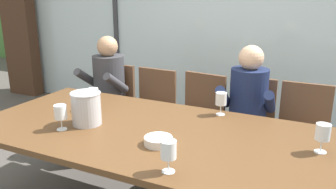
% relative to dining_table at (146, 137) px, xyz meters
% --- Properties ---
extents(ground, '(14.00, 14.00, 0.00)m').
position_rel_dining_table_xyz_m(ground, '(0.00, 1.00, -0.67)').
color(ground, '#4C4742').
extents(window_glass_panel, '(7.61, 0.03, 2.60)m').
position_rel_dining_table_xyz_m(window_glass_panel, '(0.00, 2.24, 0.63)').
color(window_glass_panel, silver).
rests_on(window_glass_panel, ground).
extents(window_mullion_left, '(0.06, 0.06, 2.60)m').
position_rel_dining_table_xyz_m(window_mullion_left, '(-1.71, 2.22, 0.63)').
color(window_mullion_left, '#38383D').
rests_on(window_mullion_left, ground).
extents(hillside_vineyard, '(13.61, 2.40, 2.07)m').
position_rel_dining_table_xyz_m(hillside_vineyard, '(0.00, 5.37, 0.36)').
color(hillside_vineyard, '#477A38').
rests_on(hillside_vineyard, ground).
extents(curtain_heavy_drape, '(0.56, 0.20, 2.60)m').
position_rel_dining_table_xyz_m(curtain_heavy_drape, '(-3.45, 2.06, 0.63)').
color(curtain_heavy_drape, '#472D1E').
rests_on(curtain_heavy_drape, ground).
extents(dining_table, '(2.41, 1.18, 0.73)m').
position_rel_dining_table_xyz_m(dining_table, '(0.00, 0.00, 0.00)').
color(dining_table, brown).
rests_on(dining_table, ground).
extents(chair_near_curtain, '(0.46, 0.46, 0.89)m').
position_rel_dining_table_xyz_m(chair_near_curtain, '(-0.97, 1.00, -0.15)').
color(chair_near_curtain, brown).
rests_on(chair_near_curtain, ground).
extents(chair_left_of_center, '(0.46, 0.46, 0.89)m').
position_rel_dining_table_xyz_m(chair_left_of_center, '(-0.48, 0.98, -0.15)').
color(chair_left_of_center, brown).
rests_on(chair_left_of_center, ground).
extents(chair_center, '(0.49, 0.49, 0.89)m').
position_rel_dining_table_xyz_m(chair_center, '(0.02, 1.00, -0.15)').
color(chair_center, brown).
rests_on(chair_center, ground).
extents(chair_right_of_center, '(0.44, 0.44, 0.89)m').
position_rel_dining_table_xyz_m(chair_right_of_center, '(0.48, 1.03, -0.15)').
color(chair_right_of_center, brown).
rests_on(chair_right_of_center, ground).
extents(chair_near_window_right, '(0.44, 0.44, 0.89)m').
position_rel_dining_table_xyz_m(chair_near_window_right, '(0.93, 1.03, -0.15)').
color(chair_near_window_right, brown).
rests_on(chair_near_window_right, ground).
extents(person_charcoal_jacket, '(0.49, 0.63, 1.21)m').
position_rel_dining_table_xyz_m(person_charcoal_jacket, '(-0.97, 0.86, 0.02)').
color(person_charcoal_jacket, '#38383D').
rests_on(person_charcoal_jacket, ground).
extents(person_navy_polo, '(0.48, 0.62, 1.21)m').
position_rel_dining_table_xyz_m(person_navy_polo, '(0.49, 0.86, 0.02)').
color(person_navy_polo, '#192347').
rests_on(person_navy_polo, ground).
extents(ice_bucket_primary, '(0.21, 0.21, 0.23)m').
position_rel_dining_table_xyz_m(ice_bucket_primary, '(-0.42, -0.10, 0.18)').
color(ice_bucket_primary, '#B7B7BC').
rests_on(ice_bucket_primary, dining_table).
extents(tasting_bowl, '(0.18, 0.18, 0.05)m').
position_rel_dining_table_xyz_m(tasting_bowl, '(0.19, -0.19, 0.08)').
color(tasting_bowl, silver).
rests_on(tasting_bowl, dining_table).
extents(wine_glass_by_left_taster, '(0.08, 0.08, 0.17)m').
position_rel_dining_table_xyz_m(wine_glass_by_left_taster, '(-0.51, -0.26, 0.18)').
color(wine_glass_by_left_taster, silver).
rests_on(wine_glass_by_left_taster, dining_table).
extents(wine_glass_near_bucket, '(0.08, 0.08, 0.17)m').
position_rel_dining_table_xyz_m(wine_glass_near_bucket, '(-0.57, 0.17, 0.18)').
color(wine_glass_near_bucket, silver).
rests_on(wine_glass_near_bucket, dining_table).
extents(wine_glass_center_pour, '(0.08, 0.08, 0.17)m').
position_rel_dining_table_xyz_m(wine_glass_center_pour, '(1.09, 0.13, 0.18)').
color(wine_glass_center_pour, silver).
rests_on(wine_glass_center_pour, dining_table).
extents(wine_glass_by_right_taster, '(0.08, 0.08, 0.17)m').
position_rel_dining_table_xyz_m(wine_glass_by_right_taster, '(0.39, -0.46, 0.18)').
color(wine_glass_by_right_taster, silver).
rests_on(wine_glass_by_right_taster, dining_table).
extents(wine_glass_spare_empty, '(0.08, 0.08, 0.17)m').
position_rel_dining_table_xyz_m(wine_glass_spare_empty, '(0.37, 0.49, 0.18)').
color(wine_glass_spare_empty, silver).
rests_on(wine_glass_spare_empty, dining_table).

